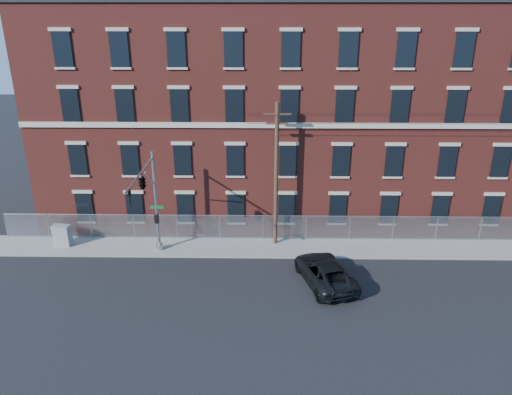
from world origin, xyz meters
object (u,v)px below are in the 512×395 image
object	(u,v)px
utility_pole_near	(276,173)
utility_cabinet	(62,235)
pickup_truck	(325,272)
traffic_signal_mast	(146,189)

from	to	relation	value
utility_pole_near	utility_cabinet	world-z (taller)	utility_pole_near
pickup_truck	utility_cabinet	bearing A→B (deg)	-30.18
pickup_truck	utility_cabinet	xyz separation A→B (m)	(-17.80, 4.54, 0.11)
utility_pole_near	pickup_truck	xyz separation A→B (m)	(2.89, -5.11, -4.58)
pickup_truck	utility_cabinet	size ratio (longest dim) A/B	3.62
traffic_signal_mast	utility_pole_near	distance (m)	8.70
traffic_signal_mast	pickup_truck	world-z (taller)	traffic_signal_mast
utility_pole_near	pickup_truck	size ratio (longest dim) A/B	1.84
traffic_signal_mast	utility_cabinet	xyz separation A→B (m)	(-6.91, 2.85, -4.52)
traffic_signal_mast	utility_pole_near	xyz separation A→B (m)	(8.00, 3.42, -0.05)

